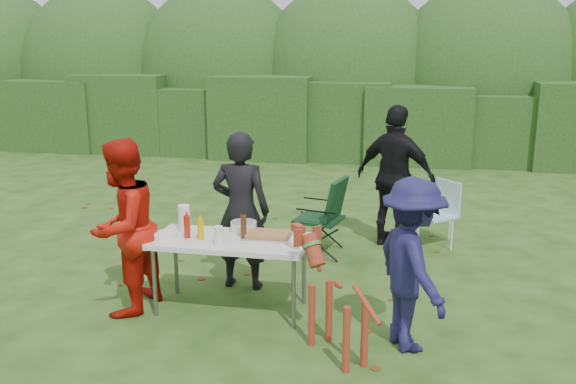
% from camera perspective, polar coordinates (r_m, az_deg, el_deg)
% --- Properties ---
extents(ground, '(80.00, 80.00, 0.00)m').
position_cam_1_polar(ground, '(6.23, -3.83, -10.69)').
color(ground, '#1E4211').
extents(hedge_row, '(22.00, 1.40, 1.70)m').
position_cam_1_polar(hedge_row, '(13.65, 4.82, 6.67)').
color(hedge_row, '#23471C').
rests_on(hedge_row, ground).
extents(shrub_backdrop, '(20.00, 2.60, 3.20)m').
position_cam_1_polar(shrub_backdrop, '(15.16, 5.58, 10.25)').
color(shrub_backdrop, '#3D6628').
rests_on(shrub_backdrop, ground).
extents(folding_table, '(1.50, 0.70, 0.74)m').
position_cam_1_polar(folding_table, '(5.94, -5.44, -4.86)').
color(folding_table, silver).
rests_on(folding_table, ground).
extents(person_cook, '(0.63, 0.42, 1.70)m').
position_cam_1_polar(person_cook, '(6.45, -4.42, -1.77)').
color(person_cook, black).
rests_on(person_cook, ground).
extents(person_red_jacket, '(0.76, 0.92, 1.71)m').
position_cam_1_polar(person_red_jacket, '(6.06, -15.21, -3.22)').
color(person_red_jacket, '#B81409').
rests_on(person_red_jacket, ground).
extents(person_black_puffy, '(1.16, 0.85, 1.82)m').
position_cam_1_polar(person_black_puffy, '(7.84, 10.03, 1.40)').
color(person_black_puffy, black).
rests_on(person_black_puffy, ground).
extents(child, '(0.94, 1.12, 1.51)m').
position_cam_1_polar(child, '(5.30, 11.50, -6.70)').
color(child, '#1A194B').
rests_on(child, ground).
extents(dog, '(0.99, 1.05, 0.98)m').
position_cam_1_polar(dog, '(5.16, 4.68, -10.21)').
color(dog, maroon).
rests_on(dog, ground).
extents(camping_chair, '(0.74, 0.74, 0.98)m').
position_cam_1_polar(camping_chair, '(7.59, 2.90, -2.13)').
color(camping_chair, '#103419').
rests_on(camping_chair, ground).
extents(lawn_chair, '(0.70, 0.70, 0.84)m').
position_cam_1_polar(lawn_chair, '(8.13, 13.61, -1.92)').
color(lawn_chair, '#4CBFEA').
rests_on(lawn_chair, ground).
extents(food_tray, '(0.45, 0.30, 0.02)m').
position_cam_1_polar(food_tray, '(5.92, -1.88, -4.20)').
color(food_tray, '#B7B7BA').
rests_on(food_tray, folding_table).
extents(focaccia_bread, '(0.40, 0.26, 0.04)m').
position_cam_1_polar(focaccia_bread, '(5.91, -1.88, -3.94)').
color(focaccia_bread, '#A6733F').
rests_on(focaccia_bread, food_tray).
extents(mustard_bottle, '(0.06, 0.06, 0.20)m').
position_cam_1_polar(mustard_bottle, '(5.90, -8.17, -3.49)').
color(mustard_bottle, '#DCAB00').
rests_on(mustard_bottle, folding_table).
extents(ketchup_bottle, '(0.06, 0.06, 0.22)m').
position_cam_1_polar(ketchup_bottle, '(5.96, -9.43, -3.24)').
color(ketchup_bottle, '#AA1C0A').
rests_on(ketchup_bottle, folding_table).
extents(beer_bottle, '(0.06, 0.06, 0.24)m').
position_cam_1_polar(beer_bottle, '(5.85, -4.18, -3.31)').
color(beer_bottle, '#47230F').
rests_on(beer_bottle, folding_table).
extents(paper_towel_roll, '(0.12, 0.12, 0.26)m').
position_cam_1_polar(paper_towel_roll, '(6.20, -9.70, -2.40)').
color(paper_towel_roll, white).
rests_on(paper_towel_roll, folding_table).
extents(cup_stack, '(0.08, 0.08, 0.18)m').
position_cam_1_polar(cup_stack, '(5.73, -6.51, -4.07)').
color(cup_stack, white).
rests_on(cup_stack, folding_table).
extents(pasta_bowl, '(0.26, 0.26, 0.10)m').
position_cam_1_polar(pasta_bowl, '(6.11, -4.18, -3.24)').
color(pasta_bowl, silver).
rests_on(pasta_bowl, folding_table).
extents(plate_stack, '(0.24, 0.24, 0.05)m').
position_cam_1_polar(plate_stack, '(6.03, -11.49, -4.00)').
color(plate_stack, white).
rests_on(plate_stack, folding_table).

